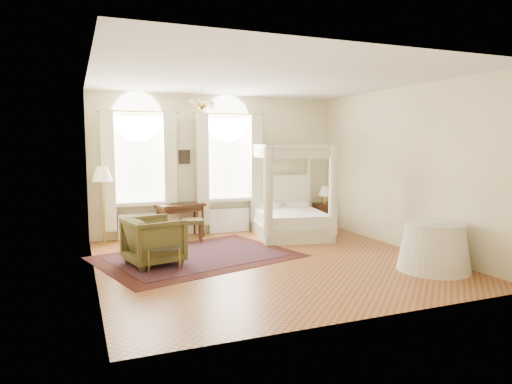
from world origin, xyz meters
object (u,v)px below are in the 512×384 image
at_px(canopy_bed, 290,216).
at_px(armchair, 154,241).
at_px(nightstand, 323,215).
at_px(writing_desk, 180,209).
at_px(stool, 193,223).
at_px(floor_lamp, 102,178).
at_px(side_table, 434,247).
at_px(coffee_table, 164,250).

bearing_deg(canopy_bed, armchair, -157.85).
bearing_deg(nightstand, writing_desk, 180.00).
relative_size(stool, floor_lamp, 0.30).
relative_size(canopy_bed, armchair, 2.38).
relative_size(writing_desk, side_table, 0.95).
bearing_deg(writing_desk, canopy_bed, -17.65).
distance_m(nightstand, floor_lamp, 5.51).
relative_size(armchair, coffee_table, 1.43).
height_order(canopy_bed, writing_desk, canopy_bed).
bearing_deg(side_table, floor_lamp, 139.84).
bearing_deg(side_table, armchair, 153.76).
height_order(stool, floor_lamp, floor_lamp).
bearing_deg(floor_lamp, stool, -17.49).
distance_m(stool, floor_lamp, 2.15).
distance_m(nightstand, coffee_table, 5.26).
bearing_deg(writing_desk, stool, -75.95).
height_order(canopy_bed, side_table, canopy_bed).
xyz_separation_m(canopy_bed, armchair, (-3.36, -1.37, -0.06)).
distance_m(writing_desk, side_table, 5.48).
bearing_deg(floor_lamp, armchair, -71.40).
height_order(nightstand, writing_desk, writing_desk).
bearing_deg(stool, floor_lamp, 162.51).
distance_m(coffee_table, floor_lamp, 2.92).
distance_m(canopy_bed, writing_desk, 2.54).
relative_size(canopy_bed, side_table, 1.85).
bearing_deg(coffee_table, stool, 63.74).
xyz_separation_m(nightstand, stool, (-3.59, -0.57, 0.12)).
bearing_deg(nightstand, coffee_table, -150.52).
distance_m(nightstand, armchair, 5.15).
distance_m(floor_lamp, side_table, 6.72).
distance_m(canopy_bed, nightstand, 1.53).
bearing_deg(armchair, side_table, -129.49).
xyz_separation_m(writing_desk, armchair, (-0.95, -2.14, -0.24)).
height_order(stool, armchair, armchair).
height_order(writing_desk, floor_lamp, floor_lamp).
xyz_separation_m(writing_desk, stool, (0.14, -0.57, -0.25)).
distance_m(writing_desk, armchair, 2.35).
relative_size(armchair, floor_lamp, 0.56).
bearing_deg(nightstand, side_table, -94.28).
bearing_deg(writing_desk, side_table, -51.51).
distance_m(canopy_bed, stool, 2.28).
relative_size(coffee_table, floor_lamp, 0.39).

